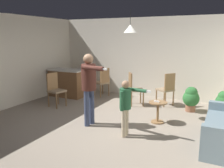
# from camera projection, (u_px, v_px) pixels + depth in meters

# --- Properties ---
(ground) EXTENTS (7.68, 7.68, 0.00)m
(ground) POSITION_uv_depth(u_px,v_px,m) (103.00, 126.00, 5.53)
(ground) COLOR gray
(wall_back) EXTENTS (6.40, 0.10, 2.70)m
(wall_back) POSITION_uv_depth(u_px,v_px,m) (146.00, 58.00, 8.09)
(wall_back) COLOR silver
(wall_back) RESTS_ON ground
(wall_left) EXTENTS (0.10, 6.40, 2.70)m
(wall_left) POSITION_uv_depth(u_px,v_px,m) (2.00, 62.00, 6.64)
(wall_left) COLOR silver
(wall_left) RESTS_ON ground
(kitchen_counter) EXTENTS (1.26, 0.66, 0.95)m
(kitchen_counter) POSITION_uv_depth(u_px,v_px,m) (67.00, 83.00, 8.23)
(kitchen_counter) COLOR brown
(kitchen_counter) RESTS_ON ground
(side_table_by_couch) EXTENTS (0.44, 0.44, 0.52)m
(side_table_by_couch) POSITION_uv_depth(u_px,v_px,m) (158.00, 110.00, 5.71)
(side_table_by_couch) COLOR olive
(side_table_by_couch) RESTS_ON ground
(person_adult) EXTENTS (0.79, 0.58, 1.68)m
(person_adult) POSITION_uv_depth(u_px,v_px,m) (89.00, 82.00, 5.41)
(person_adult) COLOR #384260
(person_adult) RESTS_ON ground
(person_child) EXTENTS (0.63, 0.34, 1.19)m
(person_child) POSITION_uv_depth(u_px,v_px,m) (126.00, 102.00, 4.83)
(person_child) COLOR tan
(person_child) RESTS_ON ground
(dining_chair_by_counter) EXTENTS (0.49, 0.49, 1.00)m
(dining_chair_by_counter) POSITION_uv_depth(u_px,v_px,m) (55.00, 88.00, 7.03)
(dining_chair_by_counter) COLOR olive
(dining_chair_by_counter) RESTS_ON ground
(dining_chair_near_wall) EXTENTS (0.58, 0.58, 1.00)m
(dining_chair_near_wall) POSITION_uv_depth(u_px,v_px,m) (134.00, 88.00, 7.15)
(dining_chair_near_wall) COLOR olive
(dining_chair_near_wall) RESTS_ON ground
(dining_chair_centre_back) EXTENTS (0.56, 0.56, 1.00)m
(dining_chair_centre_back) POSITION_uv_depth(u_px,v_px,m) (103.00, 81.00, 8.23)
(dining_chair_centre_back) COLOR olive
(dining_chair_centre_back) RESTS_ON ground
(dining_chair_spare) EXTENTS (0.59, 0.59, 1.00)m
(dining_chair_spare) POSITION_uv_depth(u_px,v_px,m) (167.00, 88.00, 7.09)
(dining_chair_spare) COLOR olive
(dining_chair_spare) RESTS_ON ground
(potted_plant_corner) EXTENTS (0.41, 0.41, 0.63)m
(potted_plant_corner) POSITION_uv_depth(u_px,v_px,m) (223.00, 101.00, 6.37)
(potted_plant_corner) COLOR brown
(potted_plant_corner) RESTS_ON ground
(potted_plant_by_wall) EXTENTS (0.46, 0.46, 0.70)m
(potted_plant_by_wall) POSITION_uv_depth(u_px,v_px,m) (191.00, 98.00, 6.56)
(potted_plant_by_wall) COLOR brown
(potted_plant_by_wall) RESTS_ON ground
(spare_remote_on_table) EXTENTS (0.13, 0.04, 0.04)m
(spare_remote_on_table) POSITION_uv_depth(u_px,v_px,m) (157.00, 101.00, 5.65)
(spare_remote_on_table) COLOR white
(spare_remote_on_table) RESTS_ON side_table_by_couch
(ceiling_light_pendant) EXTENTS (0.32, 0.32, 0.55)m
(ceiling_light_pendant) POSITION_uv_depth(u_px,v_px,m) (130.00, 29.00, 5.74)
(ceiling_light_pendant) COLOR silver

